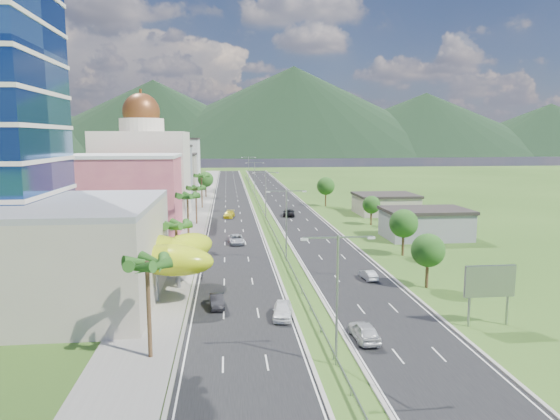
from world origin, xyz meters
name	(u,v)px	position (x,y,z in m)	size (l,w,h in m)	color
ground	(295,280)	(0.00, 0.00, 0.00)	(500.00, 500.00, 0.00)	#2D5119
road_left	(232,199)	(-7.50, 90.00, 0.02)	(11.00, 260.00, 0.04)	black
road_right	(280,198)	(7.50, 90.00, 0.02)	(11.00, 260.00, 0.04)	black
sidewalk_left	(200,199)	(-17.00, 90.00, 0.06)	(7.00, 260.00, 0.12)	gray
median_guardrail	(260,204)	(0.00, 71.99, 0.62)	(0.10, 216.06, 0.76)	gray
streetlight_median_a	(337,286)	(0.00, -25.00, 6.75)	(6.04, 0.25, 11.00)	gray
streetlight_median_b	(286,218)	(0.00, 10.00, 6.75)	(6.04, 0.25, 11.00)	gray
streetlight_median_c	(266,190)	(0.00, 50.00, 6.75)	(6.04, 0.25, 11.00)	gray
streetlight_median_d	(255,175)	(0.00, 95.00, 6.75)	(6.04, 0.25, 11.00)	gray
streetlight_median_e	(249,167)	(0.00, 140.00, 6.75)	(6.04, 0.25, 11.00)	gray
mall_podium	(20,256)	(-32.00, -6.00, 5.50)	(30.00, 24.00, 11.00)	#A69B88
lime_canopy	(133,254)	(-20.00, -4.00, 4.99)	(18.00, 15.00, 7.40)	#B0C613
pink_shophouse	(124,198)	(-28.00, 32.00, 7.50)	(20.00, 15.00, 15.00)	#BD4D63
domed_building	(144,169)	(-28.00, 55.00, 11.35)	(20.00, 20.00, 28.70)	beige
midrise_grey	(162,176)	(-27.00, 80.00, 8.00)	(16.00, 15.00, 16.00)	gray
midrise_beige	(171,175)	(-27.00, 102.00, 6.50)	(16.00, 15.00, 13.00)	#A69B88
midrise_white	(178,164)	(-27.00, 125.00, 9.00)	(16.00, 15.00, 18.00)	silver
billboard	(490,283)	(17.00, -18.00, 4.42)	(5.20, 0.35, 6.20)	gray
shed_near	(425,225)	(28.00, 25.00, 2.50)	(15.00, 10.00, 5.00)	gray
shed_far	(385,205)	(30.00, 55.00, 2.20)	(14.00, 12.00, 4.40)	#A69B88
palm_tree_a	(147,267)	(-15.50, -22.00, 8.02)	(3.60, 3.60, 9.10)	#47301C
palm_tree_b	(176,227)	(-15.50, 2.00, 7.06)	(3.60, 3.60, 8.10)	#47301C
palm_tree_c	(188,198)	(-15.50, 22.00, 8.50)	(3.60, 3.60, 9.60)	#47301C
palm_tree_d	(196,190)	(-15.50, 45.00, 7.54)	(3.60, 3.60, 8.60)	#47301C
palm_tree_e	(202,177)	(-15.50, 70.00, 8.31)	(3.60, 3.60, 9.40)	#47301C
leafy_tree_lfar	(206,180)	(-15.50, 95.00, 5.58)	(4.90, 4.90, 8.05)	#47301C
leafy_tree_ra	(428,250)	(16.00, -5.00, 4.78)	(4.20, 4.20, 6.90)	#47301C
leafy_tree_rb	(404,224)	(19.00, 12.00, 5.18)	(4.55, 4.55, 7.47)	#47301C
leafy_tree_rc	(371,205)	(22.00, 40.00, 4.37)	(3.85, 3.85, 6.33)	#47301C
leafy_tree_rd	(326,186)	(18.00, 70.00, 5.58)	(4.90, 4.90, 8.05)	#47301C
mountain_ridge	(294,156)	(60.00, 450.00, 0.00)	(860.00, 140.00, 90.00)	black
car_white_near_left	(283,310)	(-3.20, -13.72, 0.86)	(1.94, 4.82, 1.64)	white
car_dark_left	(217,301)	(-10.08, -9.66, 0.75)	(1.50, 4.31, 1.42)	black
car_silver_mid_left	(236,239)	(-7.34, 23.69, 0.82)	(2.60, 5.64, 1.57)	#ACAFB4
car_yellow_far_left	(229,214)	(-8.41, 52.97, 0.81)	(2.15, 5.30, 1.54)	gold
car_white_near_right	(364,331)	(3.71, -20.23, 0.89)	(2.01, 4.99, 1.70)	silver
car_silver_right	(368,275)	(9.68, -0.84, 0.68)	(1.35, 3.87, 1.28)	#9FA3A6
car_dark_far_right	(289,213)	(5.84, 54.06, 0.86)	(2.70, 5.87, 1.63)	black
motorcycle	(202,275)	(-12.30, 1.52, 0.63)	(0.55, 1.83, 1.17)	black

